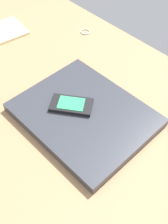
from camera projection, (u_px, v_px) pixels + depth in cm
name	position (u px, v px, depth cm)	size (l,w,h in cm)	color
desk_surface	(57.00, 127.00, 67.56)	(120.00, 80.00, 3.00)	#9E7751
laptop_closed	(84.00, 115.00, 66.65)	(30.54, 24.72, 2.16)	#33353D
cell_phone_on_laptop	(72.00, 106.00, 66.32)	(11.03, 10.18, 1.11)	black
key_ring	(85.00, 32.00, 90.87)	(3.18, 3.18, 0.36)	silver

